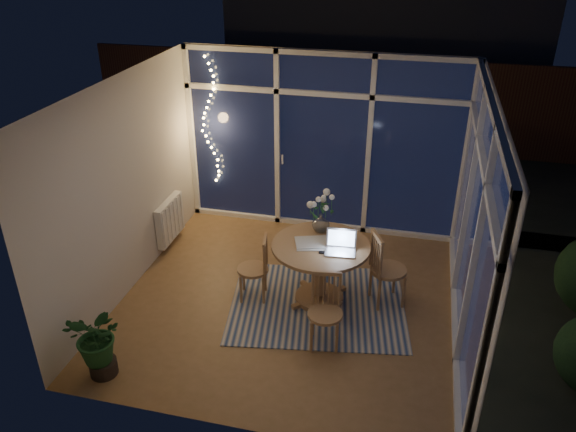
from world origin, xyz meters
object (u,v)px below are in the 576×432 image
object	(u,v)px
potted_plant	(99,344)
chair_front	(325,313)
chair_right	(389,268)
chair_left	(253,268)
laptop	(341,243)
flower_vase	(321,223)
dining_table	(320,273)

from	to	relation	value
potted_plant	chair_front	bearing A→B (deg)	24.69
potted_plant	chair_right	bearing A→B (deg)	35.24
chair_left	laptop	size ratio (longest dim) A/B	2.48
chair_right	laptop	bearing A→B (deg)	91.18
flower_vase	potted_plant	size ratio (longest dim) A/B	0.28
laptop	flower_vase	world-z (taller)	laptop
dining_table	chair_left	xyz separation A→B (m)	(-0.79, -0.13, 0.04)
flower_vase	chair_front	bearing A→B (deg)	-76.36
chair_left	potted_plant	xyz separation A→B (m)	(-1.10, -1.61, -0.05)
dining_table	chair_left	size ratio (longest dim) A/B	1.34
laptop	potted_plant	bearing A→B (deg)	-147.60
laptop	dining_table	bearing A→B (deg)	149.76
dining_table	chair_front	distance (m)	0.81
laptop	flower_vase	xyz separation A→B (m)	(-0.31, 0.44, -0.02)
chair_right	chair_left	bearing A→B (deg)	75.26
chair_right	laptop	size ratio (longest dim) A/B	2.82
chair_left	chair_front	bearing A→B (deg)	45.94
dining_table	chair_right	distance (m)	0.81
laptop	potted_plant	distance (m)	2.74
chair_left	laptop	bearing A→B (deg)	79.96
chair_left	flower_vase	size ratio (longest dim) A/B	4.05
chair_right	chair_front	world-z (taller)	chair_right
chair_left	potted_plant	world-z (taller)	chair_left
chair_right	flower_vase	bearing A→B (deg)	53.66
dining_table	laptop	bearing A→B (deg)	-25.34
chair_left	chair_front	distance (m)	1.19
chair_right	chair_front	bearing A→B (deg)	122.98
chair_right	chair_front	distance (m)	1.10
dining_table	laptop	xyz separation A→B (m)	(0.24, -0.11, 0.52)
chair_right	laptop	xyz separation A→B (m)	(-0.55, -0.27, 0.42)
chair_front	potted_plant	world-z (taller)	chair_front
laptop	chair_left	bearing A→B (deg)	175.95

